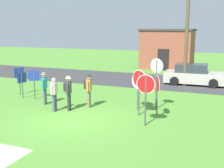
% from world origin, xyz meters
% --- Properties ---
extents(ground_plane, '(80.00, 80.00, 0.00)m').
position_xyz_m(ground_plane, '(0.00, 0.00, 0.00)').
color(ground_plane, '#518E33').
extents(street_asphalt, '(60.00, 6.40, 0.01)m').
position_xyz_m(street_asphalt, '(0.00, 10.95, 0.00)').
color(street_asphalt, '#38383A').
rests_on(street_asphalt, ground).
extents(building_background, '(5.24, 4.29, 4.02)m').
position_xyz_m(building_background, '(0.62, 18.87, 2.02)').
color(building_background, brown).
rests_on(building_background, ground).
extents(utility_pole, '(1.80, 0.24, 7.26)m').
position_xyz_m(utility_pole, '(3.63, 9.99, 3.80)').
color(utility_pole, brown).
rests_on(utility_pole, ground).
extents(parked_car_on_street, '(4.35, 2.11, 1.51)m').
position_xyz_m(parked_car_on_street, '(4.19, 10.71, 0.69)').
color(parked_car_on_street, '#B7B2A3').
rests_on(parked_car_on_street, ground).
extents(stop_sign_tallest, '(0.76, 0.35, 1.88)m').
position_xyz_m(stop_sign_tallest, '(2.29, 2.86, 1.28)').
color(stop_sign_tallest, '#474C4C').
rests_on(stop_sign_tallest, ground).
extents(stop_sign_center_cluster, '(0.75, 0.41, 2.18)m').
position_xyz_m(stop_sign_center_cluster, '(2.62, 1.94, 1.50)').
color(stop_sign_center_cluster, '#474C4C').
rests_on(stop_sign_center_cluster, ground).
extents(stop_sign_leaning_left, '(0.81, 0.07, 2.20)m').
position_xyz_m(stop_sign_leaning_left, '(3.29, 0.65, 1.51)').
color(stop_sign_leaning_left, '#474C4C').
rests_on(stop_sign_leaning_left, ground).
extents(stop_sign_leaning_right, '(0.43, 0.68, 2.00)m').
position_xyz_m(stop_sign_leaning_right, '(3.50, 1.77, 1.36)').
color(stop_sign_leaning_right, '#474C4C').
rests_on(stop_sign_leaning_right, ground).
extents(stop_sign_low_front, '(0.68, 0.24, 2.60)m').
position_xyz_m(stop_sign_low_front, '(3.14, 3.23, 1.76)').
color(stop_sign_low_front, '#474C4C').
rests_on(stop_sign_low_front, ground).
extents(person_in_dark_shirt, '(0.33, 0.54, 1.74)m').
position_xyz_m(person_in_dark_shirt, '(-2.68, 1.94, 0.98)').
color(person_in_dark_shirt, '#4C5670').
rests_on(person_in_dark_shirt, ground).
extents(person_near_signs, '(0.42, 0.56, 1.74)m').
position_xyz_m(person_near_signs, '(-0.20, 2.29, 1.01)').
color(person_near_signs, '#7A6B56').
rests_on(person_near_signs, ground).
extents(person_in_blue, '(0.43, 0.55, 1.74)m').
position_xyz_m(person_in_blue, '(-0.88, 1.42, 1.01)').
color(person_in_blue, '#2D2D33').
rests_on(person_in_blue, ground).
extents(person_holding_notes, '(0.26, 0.57, 1.69)m').
position_xyz_m(person_holding_notes, '(-1.44, 1.01, 0.95)').
color(person_holding_notes, '#4C5670').
rests_on(person_holding_notes, ground).
extents(info_panel_leftmost, '(0.20, 0.58, 1.52)m').
position_xyz_m(info_panel_leftmost, '(-4.70, 2.58, 1.04)').
color(info_panel_leftmost, '#4C4C51').
rests_on(info_panel_leftmost, ground).
extents(info_panel_middle, '(0.33, 0.53, 1.69)m').
position_xyz_m(info_panel_middle, '(-5.46, 3.26, 1.17)').
color(info_panel_middle, '#4C4C51').
rests_on(info_panel_middle, ground).
extents(info_panel_rightmost, '(0.54, 0.30, 1.69)m').
position_xyz_m(info_panel_rightmost, '(-3.89, 2.65, 1.16)').
color(info_panel_rightmost, '#4C4C51').
rests_on(info_panel_rightmost, ground).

